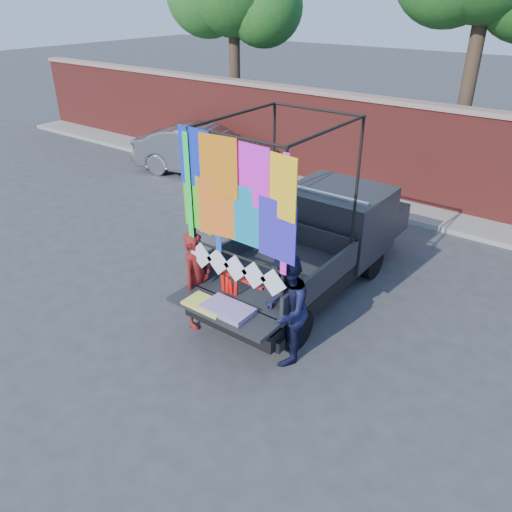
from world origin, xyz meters
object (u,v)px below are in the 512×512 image
Objects in this scene: sedan at (205,152)px; man at (285,309)px; pickup_truck at (323,238)px; woman at (198,280)px.

man is (6.77, -5.77, 0.17)m from sedan.
pickup_truck is at bearing -132.43° from sedan.
pickup_truck reaches higher than man.
sedan is 7.79m from woman.
man is at bearing -72.12° from pickup_truck.
man is at bearing -143.96° from sedan.
sedan is at bearing -155.05° from man.
sedan is at bearing 151.08° from pickup_truck.
woman is 0.95× the size of man.
woman reaches higher than sedan.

